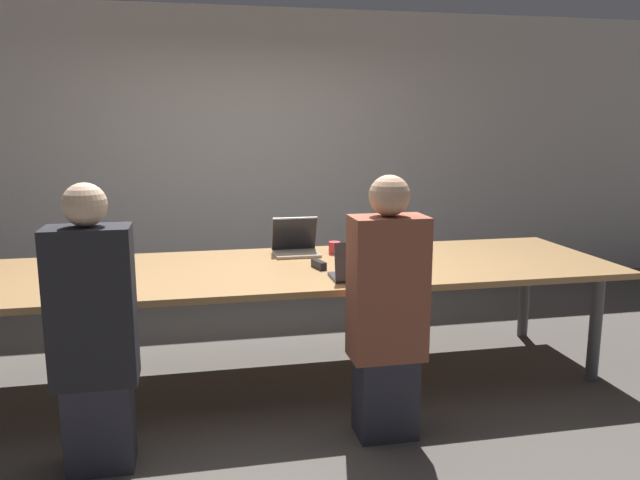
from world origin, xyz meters
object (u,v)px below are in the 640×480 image
object	(u,v)px
laptop_far_center	(295,244)
person_near_left	(94,334)
cup_near_midright	(393,270)
laptop_near_left	(92,283)
cup_far_center	(334,248)
stapler	(319,265)
person_near_midright	(387,313)
laptop_near_midright	(358,269)

from	to	relation	value
laptop_far_center	person_near_left	bearing A→B (deg)	-133.50
cup_near_midright	laptop_near_left	xyz separation A→B (m)	(-1.74, -0.05, 0.02)
laptop_near_left	person_near_left	distance (m)	0.46
person_near_left	laptop_far_center	world-z (taller)	person_near_left
cup_near_midright	person_near_left	world-z (taller)	person_near_left
cup_far_center	stapler	world-z (taller)	cup_far_center
laptop_far_center	stapler	bearing A→B (deg)	-81.08
cup_far_center	stapler	bearing A→B (deg)	-115.55
person_near_left	laptop_far_center	distance (m)	1.76
person_near_midright	cup_near_midright	size ratio (longest dim) A/B	14.84
cup_near_midright	person_near_left	bearing A→B (deg)	-164.14
person_near_midright	laptop_far_center	size ratio (longest dim) A/B	4.48
person_near_midright	cup_far_center	xyz separation A→B (m)	(-0.01, 1.20, 0.12)
person_near_midright	person_near_left	xyz separation A→B (m)	(-1.49, -0.02, -0.01)
laptop_near_midright	laptop_near_left	xyz separation A→B (m)	(-1.51, -0.03, 0.00)
person_near_left	cup_far_center	bearing A→B (deg)	-140.40
person_near_midright	laptop_near_left	xyz separation A→B (m)	(-1.55, 0.40, 0.14)
person_near_midright	cup_far_center	distance (m)	1.21
laptop_near_left	cup_near_midright	bearing A→B (deg)	-178.39
laptop_near_midright	person_near_left	bearing A→B (deg)	17.62
laptop_near_midright	cup_near_midright	bearing A→B (deg)	-176.12
stapler	cup_near_midright	bearing A→B (deg)	-53.07
cup_near_midright	laptop_near_left	world-z (taller)	laptop_near_left
cup_far_center	laptop_near_left	bearing A→B (deg)	-152.60
cup_near_midright	stapler	distance (m)	0.51
cup_near_midright	laptop_near_left	bearing A→B (deg)	-178.39
cup_near_midright	cup_far_center	world-z (taller)	cup_near_midright
cup_far_center	person_near_midright	bearing A→B (deg)	-89.56
person_near_left	stapler	bearing A→B (deg)	-147.93
stapler	person_near_left	bearing A→B (deg)	-161.44
laptop_near_left	laptop_far_center	distance (m)	1.52
laptop_near_midright	cup_far_center	distance (m)	0.77
laptop_near_midright	cup_far_center	xyz separation A→B (m)	(0.03, 0.77, -0.03)
laptop_near_midright	laptop_near_left	world-z (taller)	laptop_near_left
laptop_far_center	stapler	xyz separation A→B (m)	(0.07, -0.47, -0.05)
laptop_near_midright	laptop_near_left	distance (m)	1.51
laptop_near_left	cup_far_center	size ratio (longest dim) A/B	4.06
laptop_far_center	laptop_near_midright	bearing A→B (deg)	-73.26
person_near_midright	cup_far_center	bearing A→B (deg)	-89.56
cup_near_midright	laptop_near_left	distance (m)	1.74
person_near_midright	laptop_far_center	xyz separation A→B (m)	(-0.29, 1.25, 0.15)
person_near_midright	person_near_left	distance (m)	1.49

